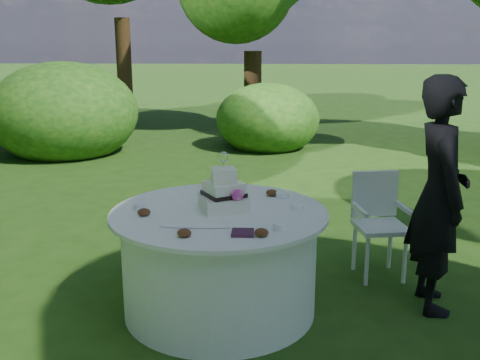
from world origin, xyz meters
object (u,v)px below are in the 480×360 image
Objects in this scene: napkins at (243,233)px; cake at (224,194)px; chair at (378,216)px; guest at (439,195)px; table at (220,261)px.

cake is (-0.15, 0.52, 0.10)m from napkins.
chair is (1.25, 0.70, -0.37)m from cake.
cake reaches higher than chair.
cake is at bearing 106.67° from napkins.
napkins is at bearing 114.97° from guest.
napkins is 0.33× the size of cake.
table is 3.66× the size of cake.
guest is 1.56m from cake.
guest is 1.11× the size of table.
cake is (-1.55, -0.11, 0.02)m from guest.
cake is 0.49× the size of chair.
napkins is 0.16× the size of chair.
chair reaches higher than napkins.
guest is at bearing 5.34° from table.
guest is at bearing 4.06° from cake.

